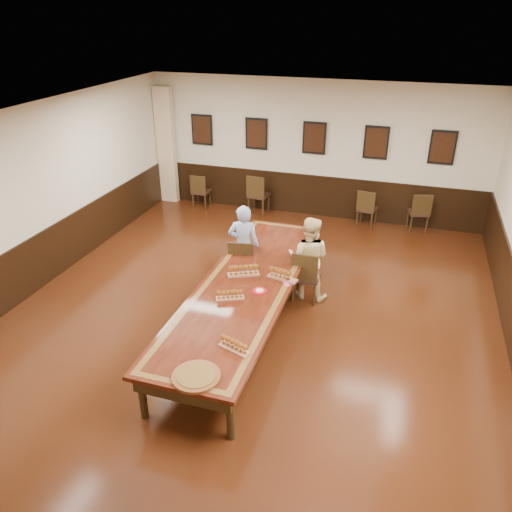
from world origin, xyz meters
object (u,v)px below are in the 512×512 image
(person_man, at_px, (244,246))
(spare_chair_b, at_px, (259,194))
(chair_man, at_px, (243,262))
(spare_chair_c, at_px, (367,208))
(spare_chair_a, at_px, (201,191))
(person_woman, at_px, (308,258))
(carved_platter, at_px, (196,376))
(spare_chair_d, at_px, (419,211))
(conference_table, at_px, (246,292))
(chair_woman, at_px, (306,275))

(person_man, bearing_deg, spare_chair_b, -86.41)
(chair_man, xyz_separation_m, spare_chair_c, (1.84, 3.53, -0.04))
(spare_chair_a, relative_size, person_woman, 0.58)
(spare_chair_c, distance_m, person_woman, 3.60)
(spare_chair_a, xyz_separation_m, carved_platter, (2.91, -6.89, 0.34))
(spare_chair_d, height_order, conference_table, spare_chair_d)
(chair_man, relative_size, chair_woman, 1.00)
(spare_chair_a, distance_m, person_woman, 4.96)
(spare_chair_c, distance_m, spare_chair_d, 1.14)
(chair_woman, relative_size, spare_chair_c, 1.08)
(spare_chair_b, height_order, carved_platter, spare_chair_b)
(chair_woman, distance_m, person_man, 1.26)
(chair_woman, bearing_deg, chair_man, -4.79)
(chair_woman, bearing_deg, person_man, -9.46)
(person_woman, bearing_deg, chair_man, 0.11)
(chair_man, xyz_separation_m, spare_chair_a, (-2.32, 3.49, -0.05))
(spare_chair_c, height_order, carved_platter, spare_chair_c)
(spare_chair_a, bearing_deg, spare_chair_d, 179.76)
(spare_chair_b, height_order, spare_chair_c, spare_chair_b)
(chair_woman, bearing_deg, spare_chair_b, -61.22)
(spare_chair_b, distance_m, person_man, 3.54)
(chair_man, distance_m, person_man, 0.31)
(chair_woman, xyz_separation_m, spare_chair_b, (-2.00, 3.64, 0.01))
(spare_chair_a, height_order, spare_chair_b, spare_chair_b)
(spare_chair_d, xyz_separation_m, person_man, (-2.99, -3.52, 0.31))
(spare_chair_b, xyz_separation_m, carved_platter, (1.40, -6.94, 0.28))
(chair_man, bearing_deg, person_man, -90.00)
(spare_chair_b, height_order, spare_chair_d, spare_chair_b)
(spare_chair_a, bearing_deg, conference_table, 119.19)
(spare_chair_a, height_order, carved_platter, spare_chair_a)
(spare_chair_c, height_order, person_man, person_man)
(conference_table, bearing_deg, chair_woman, 54.83)
(spare_chair_a, height_order, person_woman, person_woman)
(person_man, height_order, person_woman, person_man)
(spare_chair_a, height_order, person_man, person_man)
(spare_chair_c, xyz_separation_m, person_woman, (-0.64, -3.53, 0.31))
(spare_chair_a, xyz_separation_m, person_woman, (3.51, -3.49, 0.32))
(spare_chair_d, distance_m, person_man, 4.63)
(person_woman, xyz_separation_m, conference_table, (-0.74, -1.15, -0.14))
(person_woman, distance_m, conference_table, 1.38)
(person_man, xyz_separation_m, person_woman, (1.21, -0.10, -0.02))
(conference_table, bearing_deg, spare_chair_a, 120.87)
(spare_chair_c, relative_size, carved_platter, 1.31)
(person_man, height_order, carved_platter, person_man)
(spare_chair_a, height_order, spare_chair_d, spare_chair_d)
(chair_woman, bearing_deg, spare_chair_d, -115.58)
(spare_chair_b, distance_m, spare_chair_c, 2.64)
(spare_chair_c, height_order, person_woman, person_woman)
(chair_man, height_order, spare_chair_d, chair_man)
(spare_chair_c, distance_m, conference_table, 4.89)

